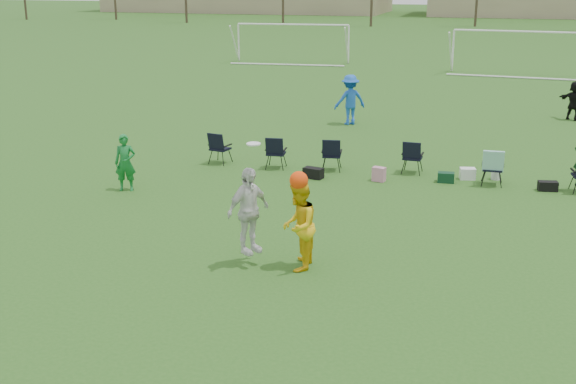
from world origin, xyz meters
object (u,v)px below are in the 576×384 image
(center_contest, at_px, (278,218))
(fielder_blue, at_px, (350,100))
(goal_mid, at_px, (519,40))
(fielder_green_near, at_px, (125,163))
(fielder_black, at_px, (574,101))
(goal_left, at_px, (293,32))

(center_contest, bearing_deg, fielder_blue, 96.16)
(center_contest, height_order, goal_mid, center_contest)
(fielder_green_near, xyz_separation_m, center_contest, (5.43, -3.89, 0.25))
(fielder_green_near, bearing_deg, fielder_blue, 51.84)
(fielder_blue, bearing_deg, fielder_black, 167.79)
(center_contest, distance_m, goal_mid, 31.68)
(center_contest, relative_size, goal_mid, 0.34)
(center_contest, bearing_deg, fielder_black, 69.01)
(fielder_green_near, distance_m, center_contest, 6.69)
(fielder_green_near, height_order, goal_mid, goal_mid)
(center_contest, xyz_separation_m, goal_left, (-9.30, 33.32, 0.91))
(fielder_blue, distance_m, goal_left, 20.62)
(fielder_black, bearing_deg, fielder_green_near, 81.00)
(goal_mid, bearing_deg, center_contest, -94.53)
(fielder_green_near, bearing_deg, goal_left, 79.96)
(fielder_black, distance_m, goal_mid, 13.91)
(center_contest, bearing_deg, goal_left, 105.60)
(center_contest, bearing_deg, goal_mid, 81.47)
(fielder_black, height_order, goal_left, goal_left)
(goal_left, relative_size, goal_mid, 1.00)
(fielder_green_near, bearing_deg, center_contest, -53.16)
(fielder_blue, xyz_separation_m, goal_left, (-7.77, 19.07, 0.98))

